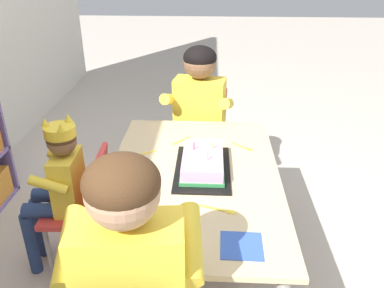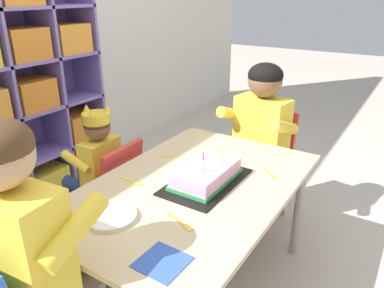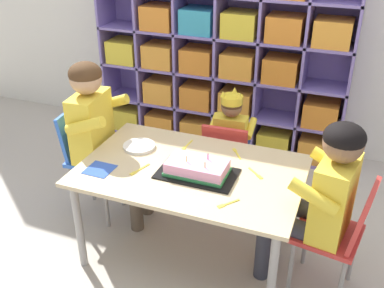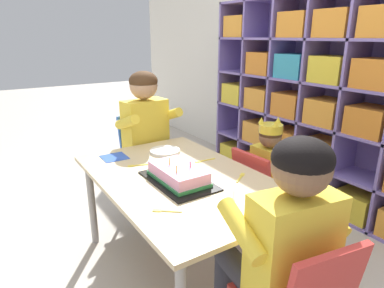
{
  "view_description": "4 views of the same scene",
  "coord_description": "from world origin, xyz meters",
  "px_view_note": "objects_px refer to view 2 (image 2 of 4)",
  "views": [
    {
      "loc": [
        -1.51,
        -0.07,
        1.5
      ],
      "look_at": [
        0.0,
        0.0,
        0.73
      ],
      "focal_mm": 37.18,
      "sensor_mm": 36.0,
      "label": 1
    },
    {
      "loc": [
        -1.17,
        -0.74,
        1.35
      ],
      "look_at": [
        0.07,
        0.04,
        0.74
      ],
      "focal_mm": 34.6,
      "sensor_mm": 36.0,
      "label": 2
    },
    {
      "loc": [
        0.75,
        -1.94,
        1.85
      ],
      "look_at": [
        0.01,
        -0.01,
        0.74
      ],
      "focal_mm": 42.13,
      "sensor_mm": 36.0,
      "label": 3
    },
    {
      "loc": [
        1.37,
        -0.82,
        1.27
      ],
      "look_at": [
        0.0,
        0.07,
        0.74
      ],
      "focal_mm": 31.3,
      "sensor_mm": 36.0,
      "label": 4
    }
  ],
  "objects_px": {
    "child_with_crown": "(95,162)",
    "classroom_chair_blue": "(112,189)",
    "guest_at_table_side": "(256,132)",
    "fork_by_napkin": "(270,173)",
    "fork_near_child_seat": "(181,222)",
    "paper_plate_stack": "(111,216)",
    "fork_scattered_mid_table": "(216,153)",
    "birthday_cake_on_tray": "(206,176)",
    "activity_table": "(192,197)",
    "adult_helper_seated": "(36,239)",
    "fork_near_cake_tray": "(168,156)",
    "classroom_chair_guest_side": "(264,157)",
    "fork_at_table_front_edge": "(132,181)"
  },
  "relations": [
    {
      "from": "child_with_crown",
      "to": "classroom_chair_blue",
      "type": "bearing_deg",
      "value": 89.79
    },
    {
      "from": "child_with_crown",
      "to": "guest_at_table_side",
      "type": "relative_size",
      "value": 0.83
    },
    {
      "from": "child_with_crown",
      "to": "fork_by_napkin",
      "type": "relative_size",
      "value": 7.82
    },
    {
      "from": "child_with_crown",
      "to": "fork_near_child_seat",
      "type": "height_order",
      "value": "child_with_crown"
    },
    {
      "from": "classroom_chair_blue",
      "to": "fork_by_napkin",
      "type": "xyz_separation_m",
      "value": [
        0.23,
        -0.77,
        0.21
      ]
    },
    {
      "from": "classroom_chair_blue",
      "to": "paper_plate_stack",
      "type": "xyz_separation_m",
      "value": [
        -0.42,
        -0.42,
        0.22
      ]
    },
    {
      "from": "guest_at_table_side",
      "to": "fork_scattered_mid_table",
      "type": "relative_size",
      "value": 9.77
    },
    {
      "from": "classroom_chair_blue",
      "to": "birthday_cake_on_tray",
      "type": "distance_m",
      "value": 0.62
    },
    {
      "from": "activity_table",
      "to": "classroom_chair_blue",
      "type": "distance_m",
      "value": 0.55
    },
    {
      "from": "adult_helper_seated",
      "to": "fork_near_cake_tray",
      "type": "xyz_separation_m",
      "value": [
        0.83,
        0.11,
        -0.07
      ]
    },
    {
      "from": "adult_helper_seated",
      "to": "classroom_chair_guest_side",
      "type": "relative_size",
      "value": 1.54
    },
    {
      "from": "activity_table",
      "to": "classroom_chair_blue",
      "type": "xyz_separation_m",
      "value": [
        0.05,
        0.53,
        -0.15
      ]
    },
    {
      "from": "fork_at_table_front_edge",
      "to": "fork_near_cake_tray",
      "type": "distance_m",
      "value": 0.3
    },
    {
      "from": "child_with_crown",
      "to": "birthday_cake_on_tray",
      "type": "bearing_deg",
      "value": 88.22
    },
    {
      "from": "adult_helper_seated",
      "to": "fork_near_cake_tray",
      "type": "distance_m",
      "value": 0.84
    },
    {
      "from": "activity_table",
      "to": "fork_near_cake_tray",
      "type": "distance_m",
      "value": 0.32
    },
    {
      "from": "guest_at_table_side",
      "to": "birthday_cake_on_tray",
      "type": "bearing_deg",
      "value": -76.68
    },
    {
      "from": "paper_plate_stack",
      "to": "fork_at_table_front_edge",
      "type": "relative_size",
      "value": 1.41
    },
    {
      "from": "birthday_cake_on_tray",
      "to": "fork_by_napkin",
      "type": "distance_m",
      "value": 0.3
    },
    {
      "from": "adult_helper_seated",
      "to": "fork_at_table_front_edge",
      "type": "xyz_separation_m",
      "value": [
        0.53,
        0.08,
        -0.07
      ]
    },
    {
      "from": "paper_plate_stack",
      "to": "fork_near_cake_tray",
      "type": "xyz_separation_m",
      "value": [
        0.55,
        0.14,
        -0.01
      ]
    },
    {
      "from": "child_with_crown",
      "to": "fork_near_child_seat",
      "type": "relative_size",
      "value": 5.86
    },
    {
      "from": "paper_plate_stack",
      "to": "fork_scattered_mid_table",
      "type": "bearing_deg",
      "value": -3.29
    },
    {
      "from": "paper_plate_stack",
      "to": "fork_by_napkin",
      "type": "bearing_deg",
      "value": -28.62
    },
    {
      "from": "fork_scattered_mid_table",
      "to": "fork_near_child_seat",
      "type": "xyz_separation_m",
      "value": [
        -0.6,
        -0.19,
        0.0
      ]
    },
    {
      "from": "fork_scattered_mid_table",
      "to": "adult_helper_seated",
      "type": "bearing_deg",
      "value": 37.73
    },
    {
      "from": "classroom_chair_blue",
      "to": "fork_by_napkin",
      "type": "distance_m",
      "value": 0.83
    },
    {
      "from": "fork_scattered_mid_table",
      "to": "fork_by_napkin",
      "type": "height_order",
      "value": "same"
    },
    {
      "from": "classroom_chair_blue",
      "to": "fork_at_table_front_edge",
      "type": "xyz_separation_m",
      "value": [
        -0.17,
        -0.3,
        0.21
      ]
    },
    {
      "from": "guest_at_table_side",
      "to": "birthday_cake_on_tray",
      "type": "distance_m",
      "value": 0.64
    },
    {
      "from": "child_with_crown",
      "to": "fork_by_napkin",
      "type": "height_order",
      "value": "child_with_crown"
    },
    {
      "from": "guest_at_table_side",
      "to": "adult_helper_seated",
      "type": "bearing_deg",
      "value": -86.82
    },
    {
      "from": "activity_table",
      "to": "fork_scattered_mid_table",
      "type": "height_order",
      "value": "fork_scattered_mid_table"
    },
    {
      "from": "paper_plate_stack",
      "to": "fork_near_cake_tray",
      "type": "height_order",
      "value": "paper_plate_stack"
    },
    {
      "from": "fork_near_child_seat",
      "to": "fork_by_napkin",
      "type": "distance_m",
      "value": 0.55
    },
    {
      "from": "fork_near_child_seat",
      "to": "paper_plate_stack",
      "type": "bearing_deg",
      "value": 43.97
    },
    {
      "from": "activity_table",
      "to": "classroom_chair_blue",
      "type": "relative_size",
      "value": 1.88
    },
    {
      "from": "activity_table",
      "to": "fork_scattered_mid_table",
      "type": "relative_size",
      "value": 11.91
    },
    {
      "from": "child_with_crown",
      "to": "classroom_chair_guest_side",
      "type": "height_order",
      "value": "child_with_crown"
    },
    {
      "from": "classroom_chair_guest_side",
      "to": "fork_scattered_mid_table",
      "type": "bearing_deg",
      "value": -91.17
    },
    {
      "from": "adult_helper_seated",
      "to": "child_with_crown",
      "type": "bearing_deg",
      "value": -60.02
    },
    {
      "from": "adult_helper_seated",
      "to": "classroom_chair_guest_side",
      "type": "bearing_deg",
      "value": -101.59
    },
    {
      "from": "guest_at_table_side",
      "to": "fork_near_cake_tray",
      "type": "xyz_separation_m",
      "value": [
        -0.51,
        0.25,
        -0.01
      ]
    },
    {
      "from": "child_with_crown",
      "to": "fork_by_napkin",
      "type": "distance_m",
      "value": 0.91
    },
    {
      "from": "fork_near_child_seat",
      "to": "adult_helper_seated",
      "type": "bearing_deg",
      "value": 73.45
    },
    {
      "from": "fork_near_cake_tray",
      "to": "child_with_crown",
      "type": "bearing_deg",
      "value": 166.03
    },
    {
      "from": "adult_helper_seated",
      "to": "fork_by_napkin",
      "type": "distance_m",
      "value": 1.0
    },
    {
      "from": "activity_table",
      "to": "fork_scattered_mid_table",
      "type": "bearing_deg",
      "value": 11.73
    },
    {
      "from": "activity_table",
      "to": "child_with_crown",
      "type": "distance_m",
      "value": 0.64
    },
    {
      "from": "birthday_cake_on_tray",
      "to": "fork_near_cake_tray",
      "type": "bearing_deg",
      "value": 65.82
    }
  ]
}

